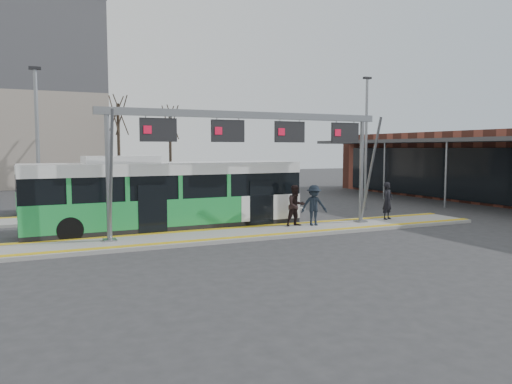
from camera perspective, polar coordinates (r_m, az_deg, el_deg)
ground at (r=22.09m, az=0.75°, el=-4.79°), size 120.00×120.00×0.00m
platform_main at (r=22.08m, az=0.75°, el=-4.60°), size 22.00×3.00×0.15m
platform_second at (r=28.41m, az=-13.64°, el=-2.59°), size 20.00×3.00×0.15m
tactile_main at (r=22.06m, az=0.75°, el=-4.38°), size 22.00×2.65×0.02m
tactile_second at (r=29.52m, az=-14.07°, el=-2.15°), size 20.00×0.35×0.02m
gantry at (r=21.86m, az=-0.36°, el=6.42°), size 13.00×1.68×5.20m
hero_bus at (r=23.12m, az=-10.16°, el=-0.50°), size 12.54×2.98×3.43m
bg_bus_green at (r=31.37m, az=-15.37°, el=0.51°), size 11.33×2.41×2.83m
passenger_a at (r=26.24m, az=14.82°, el=-0.98°), size 0.81×0.68×1.90m
passenger_b at (r=23.27m, az=4.58°, el=-1.56°), size 0.97×0.77×1.91m
passenger_c at (r=23.54m, az=6.64°, el=-1.52°), size 1.37×1.00×1.90m
tree_left at (r=47.40m, az=-15.49°, el=8.41°), size 1.40×1.40×8.87m
tree_mid at (r=51.10m, az=-9.81°, el=7.81°), size 1.40×1.40×8.34m
lamp_west at (r=24.07m, az=-23.68°, el=4.90°), size 0.50×0.25×7.30m
lamp_east at (r=31.54m, az=12.47°, el=5.85°), size 0.50×0.25×8.09m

